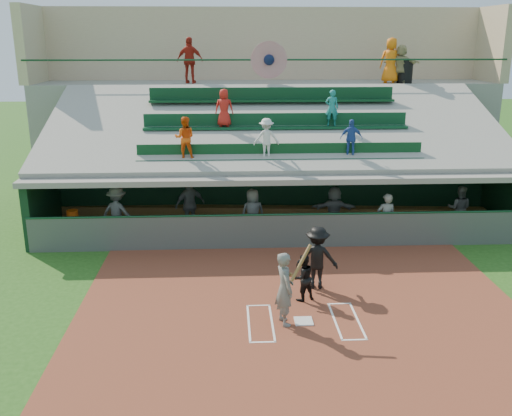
{
  "coord_description": "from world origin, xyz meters",
  "views": [
    {
      "loc": [
        -1.73,
        -12.08,
        6.47
      ],
      "look_at": [
        -0.95,
        3.5,
        1.8
      ],
      "focal_mm": 40.0,
      "sensor_mm": 36.0,
      "label": 1
    }
  ],
  "objects_px": {
    "home_plate": "(304,321)",
    "catcher": "(303,278)",
    "white_table": "(74,230)",
    "trash_bin": "(405,71)",
    "water_cooler": "(73,216)",
    "batter_at_plate": "(285,288)"
  },
  "relations": [
    {
      "from": "batter_at_plate",
      "to": "catcher",
      "type": "xyz_separation_m",
      "value": [
        0.58,
        1.22,
        -0.28
      ]
    },
    {
      "from": "trash_bin",
      "to": "water_cooler",
      "type": "bearing_deg",
      "value": -153.07
    },
    {
      "from": "home_plate",
      "to": "white_table",
      "type": "xyz_separation_m",
      "value": [
        -6.86,
        6.04,
        0.32
      ]
    },
    {
      "from": "water_cooler",
      "to": "trash_bin",
      "type": "relative_size",
      "value": 0.38
    },
    {
      "from": "catcher",
      "to": "water_cooler",
      "type": "bearing_deg",
      "value": -58.96
    },
    {
      "from": "batter_at_plate",
      "to": "catcher",
      "type": "distance_m",
      "value": 1.38
    },
    {
      "from": "batter_at_plate",
      "to": "water_cooler",
      "type": "height_order",
      "value": "batter_at_plate"
    },
    {
      "from": "white_table",
      "to": "batter_at_plate",
      "type": "bearing_deg",
      "value": -42.4
    },
    {
      "from": "batter_at_plate",
      "to": "trash_bin",
      "type": "height_order",
      "value": "trash_bin"
    },
    {
      "from": "home_plate",
      "to": "batter_at_plate",
      "type": "xyz_separation_m",
      "value": [
        -0.46,
        -0.04,
        0.88
      ]
    },
    {
      "from": "catcher",
      "to": "white_table",
      "type": "relative_size",
      "value": 1.69
    },
    {
      "from": "batter_at_plate",
      "to": "trash_bin",
      "type": "bearing_deg",
      "value": 63.25
    },
    {
      "from": "water_cooler",
      "to": "batter_at_plate",
      "type": "bearing_deg",
      "value": -43.49
    },
    {
      "from": "home_plate",
      "to": "catcher",
      "type": "bearing_deg",
      "value": 84.2
    },
    {
      "from": "batter_at_plate",
      "to": "white_table",
      "type": "xyz_separation_m",
      "value": [
        -6.39,
        6.08,
        -0.55
      ]
    },
    {
      "from": "batter_at_plate",
      "to": "trash_bin",
      "type": "relative_size",
      "value": 2.0
    },
    {
      "from": "home_plate",
      "to": "white_table",
      "type": "distance_m",
      "value": 9.14
    },
    {
      "from": "catcher",
      "to": "trash_bin",
      "type": "xyz_separation_m",
      "value": [
        5.72,
        11.3,
        4.45
      ]
    },
    {
      "from": "home_plate",
      "to": "white_table",
      "type": "relative_size",
      "value": 0.59
    },
    {
      "from": "home_plate",
      "to": "catcher",
      "type": "distance_m",
      "value": 1.33
    },
    {
      "from": "white_table",
      "to": "water_cooler",
      "type": "bearing_deg",
      "value": -100.09
    },
    {
      "from": "batter_at_plate",
      "to": "home_plate",
      "type": "bearing_deg",
      "value": 4.77
    }
  ]
}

